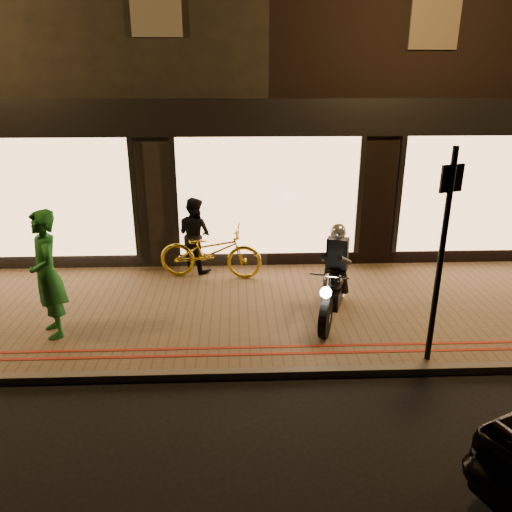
{
  "coord_description": "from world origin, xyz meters",
  "views": [
    {
      "loc": [
        -0.63,
        -5.83,
        3.98
      ],
      "look_at": [
        -0.32,
        1.92,
        1.1
      ],
      "focal_mm": 35.0,
      "sensor_mm": 36.0,
      "label": 1
    }
  ],
  "objects": [
    {
      "name": "person_green",
      "position": [
        -3.49,
        1.2,
        1.11
      ],
      "size": [
        0.77,
        0.87,
        1.99
      ],
      "primitive_type": "imported",
      "rotation": [
        0.0,
        0.0,
        -1.06
      ],
      "color": "#1B6726",
      "rests_on": "sidewalk"
    },
    {
      "name": "person_dark",
      "position": [
        -1.49,
        3.8,
        0.88
      ],
      "size": [
        0.94,
        0.92,
        1.53
      ],
      "primitive_type": "imported",
      "rotation": [
        0.0,
        0.0,
        2.45
      ],
      "color": "black",
      "rests_on": "sidewalk"
    },
    {
      "name": "bicycle_gold",
      "position": [
        -1.15,
        3.41,
        0.65
      ],
      "size": [
        2.09,
        0.96,
        1.06
      ],
      "primitive_type": "imported",
      "rotation": [
        0.0,
        0.0,
        1.44
      ],
      "color": "gold",
      "rests_on": "sidewalk"
    },
    {
      "name": "red_kerb_lines",
      "position": [
        0.0,
        0.55,
        0.12
      ],
      "size": [
        50.0,
        0.26,
        0.01
      ],
      "color": "maroon",
      "rests_on": "sidewalk"
    },
    {
      "name": "ground",
      "position": [
        0.0,
        0.0,
        0.0
      ],
      "size": [
        90.0,
        90.0,
        0.0
      ],
      "primitive_type": "plane",
      "color": "black",
      "rests_on": "ground"
    },
    {
      "name": "motorcycle",
      "position": [
        0.94,
        1.59,
        0.73
      ],
      "size": [
        0.87,
        1.86,
        1.59
      ],
      "rotation": [
        0.0,
        0.0,
        -0.35
      ],
      "color": "black",
      "rests_on": "sidewalk"
    },
    {
      "name": "kerb_stone",
      "position": [
        0.0,
        0.05,
        0.06
      ],
      "size": [
        50.0,
        0.14,
        0.12
      ],
      "primitive_type": "cube",
      "color": "#59544C",
      "rests_on": "ground"
    },
    {
      "name": "building_row",
      "position": [
        -0.0,
        8.99,
        4.25
      ],
      "size": [
        48.0,
        10.11,
        8.5
      ],
      "color": "black",
      "rests_on": "ground"
    },
    {
      "name": "sidewalk",
      "position": [
        0.0,
        2.0,
        0.06
      ],
      "size": [
        50.0,
        4.0,
        0.12
      ],
      "primitive_type": "cube",
      "color": "brown",
      "rests_on": "ground"
    },
    {
      "name": "sign_post",
      "position": [
        2.07,
        0.25,
        1.8
      ],
      "size": [
        0.34,
        0.16,
        3.0
      ],
      "rotation": [
        0.0,
        0.0,
        0.37
      ],
      "color": "black",
      "rests_on": "sidewalk"
    }
  ]
}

